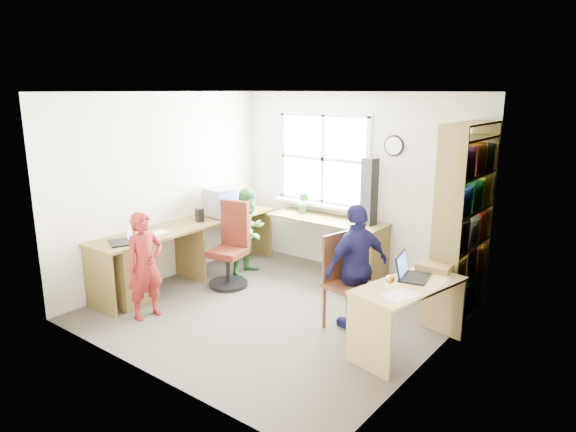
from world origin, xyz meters
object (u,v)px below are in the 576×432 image
at_px(laptop_left, 125,238).
at_px(bookshelf, 464,226).
at_px(person_red, 145,266).
at_px(person_navy, 357,267).
at_px(l_desk, 176,256).
at_px(laptop_right, 410,272).
at_px(wooden_chair, 345,278).
at_px(crt_monitor, 220,202).
at_px(right_desk, 408,303).
at_px(swivel_chair, 231,250).
at_px(cd_tower, 369,192).
at_px(person_green, 250,231).
at_px(potted_plant, 304,203).

bearing_deg(laptop_left, bookshelf, 59.64).
height_order(person_red, person_navy, person_navy).
height_order(l_desk, laptop_right, laptop_right).
distance_m(wooden_chair, crt_monitor, 2.37).
bearing_deg(right_desk, crt_monitor, -178.94).
relative_size(right_desk, person_navy, 0.94).
height_order(bookshelf, laptop_left, bookshelf).
xyz_separation_m(crt_monitor, person_navy, (2.38, -0.42, -0.29)).
height_order(bookshelf, person_red, bookshelf).
xyz_separation_m(wooden_chair, person_red, (-1.83, -1.11, 0.05)).
height_order(wooden_chair, laptop_left, wooden_chair).
distance_m(l_desk, wooden_chair, 2.17).
distance_m(swivel_chair, wooden_chair, 1.78).
height_order(wooden_chair, laptop_right, wooden_chair).
relative_size(laptop_left, person_red, 0.34).
height_order(l_desk, bookshelf, bookshelf).
height_order(right_desk, laptop_right, laptop_right).
bearing_deg(right_desk, wooden_chair, -173.60).
bearing_deg(right_desk, l_desk, -161.14).
xyz_separation_m(right_desk, cd_tower, (-1.23, 1.41, 0.69)).
bearing_deg(person_green, crt_monitor, 99.84).
relative_size(l_desk, person_red, 2.52).
xyz_separation_m(swivel_chair, person_green, (-0.09, 0.46, 0.12)).
height_order(l_desk, potted_plant, potted_plant).
relative_size(right_desk, laptop_left, 3.14).
xyz_separation_m(l_desk, bookshelf, (2.96, 1.47, 0.55)).
relative_size(bookshelf, person_red, 1.80).
bearing_deg(person_navy, potted_plant, -107.98).
distance_m(l_desk, right_desk, 2.89).
xyz_separation_m(l_desk, cd_tower, (1.64, 1.77, 0.72)).
bearing_deg(person_navy, person_red, -38.19).
height_order(l_desk, laptop_left, laptop_left).
relative_size(right_desk, bookshelf, 0.59).
bearing_deg(person_red, person_navy, -49.98).
relative_size(bookshelf, person_navy, 1.60).
bearing_deg(bookshelf, wooden_chair, -128.45).
bearing_deg(person_red, cd_tower, -20.24).
height_order(crt_monitor, laptop_left, crt_monitor).
height_order(bookshelf, laptop_right, bookshelf).
bearing_deg(wooden_chair, laptop_left, -142.86).
xyz_separation_m(right_desk, person_green, (-2.60, 0.68, 0.10)).
relative_size(right_desk, cd_tower, 1.46).
distance_m(laptop_left, person_red, 0.48).
height_order(l_desk, person_green, person_green).
height_order(swivel_chair, wooden_chair, swivel_chair).
bearing_deg(cd_tower, laptop_left, -115.39).
bearing_deg(potted_plant, bookshelf, -7.13).
xyz_separation_m(bookshelf, crt_monitor, (-3.11, -0.54, -0.06)).
xyz_separation_m(laptop_right, person_red, (-2.49, -1.19, -0.14)).
relative_size(bookshelf, potted_plant, 7.21).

